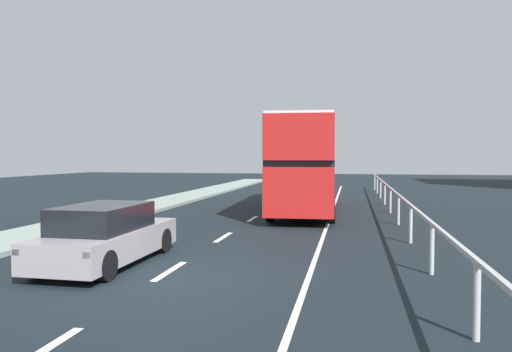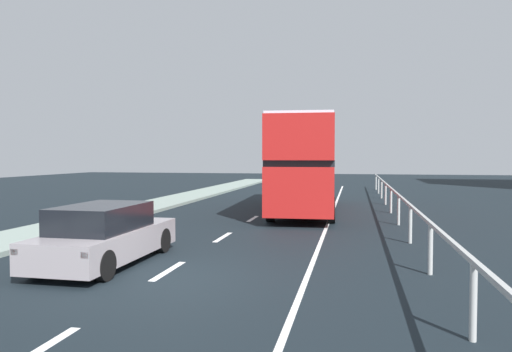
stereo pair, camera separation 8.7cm
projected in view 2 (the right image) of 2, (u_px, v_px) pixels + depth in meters
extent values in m
cube|color=black|center=(158.00, 279.00, 10.19)|extent=(73.47, 120.00, 0.10)
cube|color=silver|center=(36.00, 352.00, 6.28)|extent=(0.16, 1.83, 0.01)
cube|color=silver|center=(168.00, 271.00, 10.73)|extent=(0.16, 1.83, 0.01)
cube|color=silver|center=(223.00, 237.00, 15.19)|extent=(0.16, 1.83, 0.01)
cube|color=silver|center=(253.00, 219.00, 19.64)|extent=(0.16, 1.83, 0.01)
cube|color=silver|center=(271.00, 207.00, 24.09)|extent=(0.16, 1.83, 0.01)
cube|color=silver|center=(284.00, 199.00, 28.55)|extent=(0.16, 1.83, 0.01)
cube|color=silver|center=(294.00, 193.00, 33.00)|extent=(0.16, 1.83, 0.01)
cube|color=silver|center=(301.00, 189.00, 37.45)|extent=(0.16, 1.83, 0.01)
cube|color=silver|center=(328.00, 223.00, 18.39)|extent=(0.12, 46.00, 0.01)
cube|color=#AEB0AF|center=(399.00, 195.00, 17.83)|extent=(0.08, 42.00, 0.08)
cylinder|color=#AEB0AF|center=(473.00, 302.00, 6.64)|extent=(0.10, 0.10, 1.10)
cylinder|color=#AEB0AF|center=(430.00, 249.00, 10.38)|extent=(0.10, 0.10, 1.10)
cylinder|color=#AEB0AF|center=(410.00, 225.00, 14.11)|extent=(0.10, 0.10, 1.10)
cylinder|color=#AEB0AF|center=(399.00, 210.00, 17.85)|extent=(0.10, 0.10, 1.10)
cylinder|color=#AEB0AF|center=(391.00, 201.00, 21.59)|extent=(0.10, 0.10, 1.10)
cylinder|color=#AEB0AF|center=(386.00, 194.00, 25.33)|extent=(0.10, 0.10, 1.10)
cylinder|color=#AEB0AF|center=(382.00, 189.00, 29.07)|extent=(0.10, 0.10, 1.10)
cylinder|color=#AEB0AF|center=(379.00, 185.00, 32.81)|extent=(0.10, 0.10, 1.10)
cylinder|color=#AEB0AF|center=(376.00, 182.00, 36.55)|extent=(0.10, 0.10, 1.10)
cube|color=#AE1A18|center=(306.00, 184.00, 22.39)|extent=(3.00, 11.19, 1.81)
cube|color=black|center=(306.00, 162.00, 22.35)|extent=(3.00, 10.75, 0.24)
cube|color=#AE1A18|center=(306.00, 141.00, 22.31)|extent=(3.00, 11.19, 1.65)
cube|color=silver|center=(307.00, 122.00, 22.27)|extent=(2.94, 10.97, 0.10)
cube|color=black|center=(311.00, 177.00, 27.84)|extent=(2.27, 0.14, 1.27)
cube|color=yellow|center=(312.00, 137.00, 27.74)|extent=(1.51, 0.11, 0.28)
cylinder|color=black|center=(289.00, 193.00, 26.69)|extent=(0.32, 1.01, 1.00)
cylinder|color=black|center=(332.00, 194.00, 26.33)|extent=(0.32, 1.01, 1.00)
cylinder|color=black|center=(271.00, 209.00, 18.71)|extent=(0.32, 1.01, 1.00)
cylinder|color=black|center=(331.00, 210.00, 18.35)|extent=(0.32, 1.01, 1.00)
cube|color=gray|center=(107.00, 242.00, 11.47)|extent=(1.75, 4.41, 0.65)
cube|color=black|center=(102.00, 218.00, 11.23)|extent=(1.53, 2.43, 0.59)
cube|color=red|center=(15.00, 252.00, 9.50)|extent=(0.16, 0.06, 0.12)
cube|color=red|center=(85.00, 255.00, 9.19)|extent=(0.16, 0.06, 0.12)
cylinder|color=black|center=(109.00, 238.00, 13.10)|extent=(0.20, 0.64, 0.64)
cylinder|color=black|center=(163.00, 240.00, 12.78)|extent=(0.20, 0.64, 0.64)
cylinder|color=black|center=(37.00, 262.00, 10.17)|extent=(0.20, 0.64, 0.64)
cylinder|color=black|center=(105.00, 266.00, 9.85)|extent=(0.20, 0.64, 0.64)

